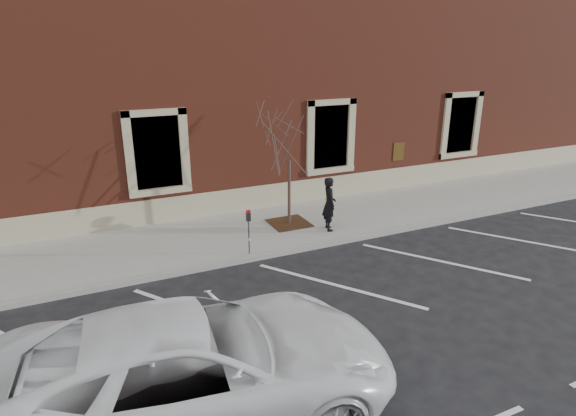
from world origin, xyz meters
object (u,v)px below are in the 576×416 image
man (329,204)px  parking_meter (249,224)px  sapling (289,142)px  white_truck (191,367)px

man → parking_meter: 2.88m
parking_meter → sapling: bearing=34.9°
parking_meter → sapling: sapling is taller
man → white_truck: bearing=149.0°
parking_meter → white_truck: bearing=-123.9°
parking_meter → white_truck: white_truck is taller
white_truck → sapling: bearing=-28.8°
sapling → man: bearing=-47.6°
man → sapling: (-0.88, 0.96, 1.76)m
man → parking_meter: (-2.81, -0.63, 0.04)m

